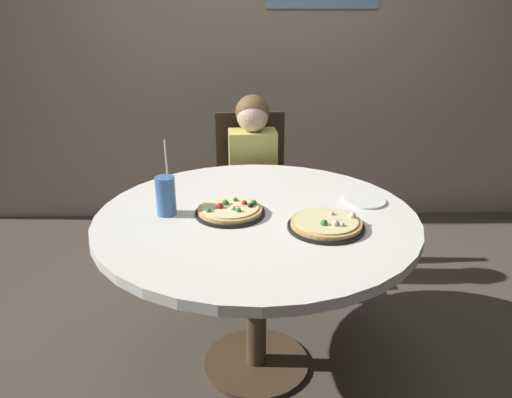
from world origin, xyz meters
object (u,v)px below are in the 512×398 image
at_px(dining_table, 256,235).
at_px(pizza_veggie, 326,224).
at_px(chair_wooden, 251,186).
at_px(soda_cup, 166,196).
at_px(pizza_cheese, 230,210).
at_px(diner_child, 254,205).
at_px(plate_small, 365,201).

distance_m(dining_table, pizza_veggie, 0.31).
xyz_separation_m(chair_wooden, soda_cup, (-0.36, -0.90, 0.30)).
height_order(chair_wooden, pizza_cheese, chair_wooden).
distance_m(pizza_cheese, soda_cup, 0.27).
distance_m(diner_child, pizza_veggie, 0.95).
height_order(dining_table, diner_child, diner_child).
height_order(pizza_veggie, soda_cup, soda_cup).
bearing_deg(chair_wooden, pizza_veggie, -75.61).
relative_size(chair_wooden, pizza_veggie, 3.20).
distance_m(dining_table, chair_wooden, 0.93).
relative_size(dining_table, chair_wooden, 1.38).
height_order(chair_wooden, plate_small, chair_wooden).
relative_size(pizza_veggie, pizza_cheese, 1.04).
bearing_deg(soda_cup, dining_table, -3.06).
height_order(diner_child, pizza_cheese, diner_child).
distance_m(pizza_veggie, soda_cup, 0.65).
xyz_separation_m(dining_table, diner_child, (0.00, 0.74, -0.18)).
distance_m(dining_table, soda_cup, 0.40).
xyz_separation_m(chair_wooden, pizza_cheese, (-0.10, -0.91, 0.24)).
bearing_deg(chair_wooden, soda_cup, -111.66).
xyz_separation_m(dining_table, chair_wooden, (-0.01, 0.92, -0.13)).
height_order(pizza_veggie, plate_small, pizza_veggie).
xyz_separation_m(soda_cup, plate_small, (0.83, 0.11, -0.08)).
xyz_separation_m(dining_table, plate_small, (0.47, 0.13, 0.09)).
distance_m(pizza_cheese, plate_small, 0.59).
height_order(dining_table, soda_cup, soda_cup).
distance_m(chair_wooden, plate_small, 0.95).
bearing_deg(soda_cup, plate_small, 7.42).
height_order(pizza_cheese, soda_cup, soda_cup).
distance_m(pizza_veggie, pizza_cheese, 0.40).
bearing_deg(diner_child, plate_small, -52.68).
bearing_deg(pizza_cheese, pizza_veggie, -21.18).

